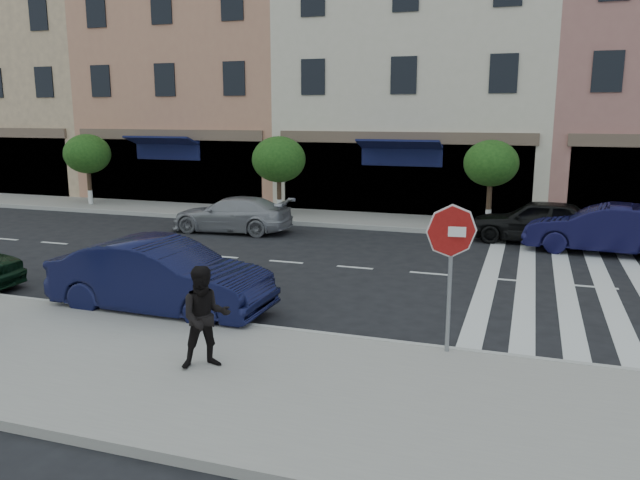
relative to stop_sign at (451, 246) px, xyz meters
The scene contains 15 objects.
ground 4.11m from the stop_sign, 152.40° to the left, with size 120.00×120.00×0.00m, color black.
sidewalk_near 4.26m from the stop_sign, 146.88° to the right, with size 60.00×4.50×0.15m, color gray.
sidewalk_far 13.20m from the stop_sign, 104.14° to the left, with size 60.00×3.00×0.15m, color gray.
building_west_far 31.61m from the stop_sign, 143.46° to the left, with size 12.00×9.00×12.00m, color #D9B68B.
building_west_mid 23.98m from the stop_sign, 127.24° to the left, with size 10.00×9.00×14.00m, color tan.
building_centre 19.35m from the stop_sign, 101.18° to the left, with size 11.00×9.00×11.00m, color beige.
street_tree_wa 21.24m from the stop_sign, 144.05° to the left, with size 2.00×2.00×3.05m.
street_tree_wb 14.92m from the stop_sign, 123.30° to the left, with size 2.10×2.10×3.06m.
street_tree_c 12.48m from the stop_sign, 90.88° to the left, with size 1.90×1.90×3.04m.
stop_sign is the anchor object (origin of this frame).
walker 4.12m from the stop_sign, 151.94° to the right, with size 0.80×0.62×1.64m, color black.
car_near_mid 6.12m from the stop_sign, behind, with size 1.63×4.68×1.54m, color black.
car_far_left 12.76m from the stop_sign, 133.08° to the left, with size 1.73×4.24×1.23m, color gray.
car_far_mid 10.86m from the stop_sign, 82.22° to the left, with size 1.67×4.16×1.42m, color black.
car_far_right 10.33m from the stop_sign, 71.17° to the left, with size 1.56×4.47×1.47m, color black.
Camera 1 is at (4.36, -11.77, 4.11)m, focal length 35.00 mm.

